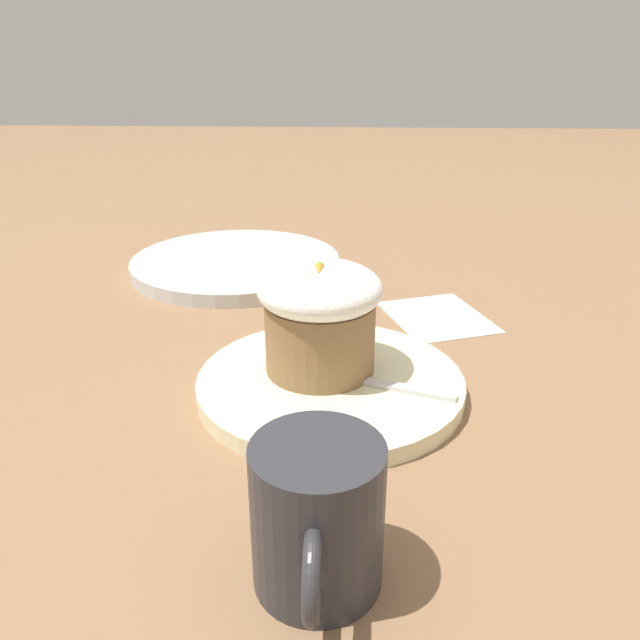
{
  "coord_description": "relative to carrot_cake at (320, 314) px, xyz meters",
  "views": [
    {
      "loc": [
        0.48,
        0.01,
        0.28
      ],
      "look_at": [
        -0.01,
        -0.01,
        0.06
      ],
      "focal_mm": 35.0,
      "sensor_mm": 36.0,
      "label": 1
    }
  ],
  "objects": [
    {
      "name": "paper_napkin",
      "position": [
        -0.16,
        0.12,
        -0.07
      ],
      "size": [
        0.15,
        0.13,
        0.0
      ],
      "color": "white",
      "rests_on": "ground_plane"
    },
    {
      "name": "dessert_plate",
      "position": [
        0.01,
        0.01,
        -0.06
      ],
      "size": [
        0.23,
        0.23,
        0.02
      ],
      "color": "beige",
      "rests_on": "ground_plane"
    },
    {
      "name": "carrot_cake",
      "position": [
        0.0,
        0.0,
        0.0
      ],
      "size": [
        0.11,
        0.11,
        0.1
      ],
      "color": "olive",
      "rests_on": "dessert_plate"
    },
    {
      "name": "side_plate",
      "position": [
        -0.31,
        -0.13,
        -0.06
      ],
      "size": [
        0.28,
        0.28,
        0.02
      ],
      "color": "silver",
      "rests_on": "ground_plane"
    },
    {
      "name": "coffee_cup",
      "position": [
        0.23,
        0.01,
        -0.02
      ],
      "size": [
        0.1,
        0.07,
        0.09
      ],
      "color": "#2D2D33",
      "rests_on": "ground_plane"
    },
    {
      "name": "spoon",
      "position": [
        0.02,
        0.03,
        -0.05
      ],
      "size": [
        0.06,
        0.13,
        0.01
      ],
      "color": "silver",
      "rests_on": "dessert_plate"
    },
    {
      "name": "ground_plane",
      "position": [
        0.01,
        0.01,
        -0.07
      ],
      "size": [
        4.0,
        4.0,
        0.0
      ],
      "primitive_type": "plane",
      "color": "#846042"
    }
  ]
}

